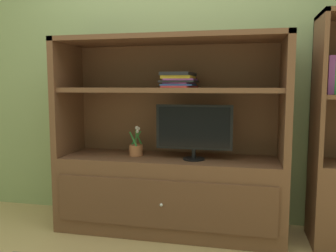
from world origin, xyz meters
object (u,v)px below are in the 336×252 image
(potted_plant, at_px, (136,149))
(magazine_stack, at_px, (179,80))
(media_console, at_px, (170,171))
(tv_monitor, at_px, (194,129))

(potted_plant, xyz_separation_m, magazine_stack, (0.35, -0.01, 0.54))
(media_console, relative_size, magazine_stack, 4.89)
(media_console, distance_m, tv_monitor, 0.41)
(magazine_stack, bearing_deg, tv_monitor, -24.37)
(media_console, bearing_deg, potted_plant, -179.35)
(tv_monitor, distance_m, potted_plant, 0.51)
(tv_monitor, xyz_separation_m, potted_plant, (-0.47, 0.06, -0.18))
(media_console, bearing_deg, tv_monitor, -18.12)
(media_console, distance_m, magazine_stack, 0.72)
(media_console, relative_size, tv_monitor, 3.05)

